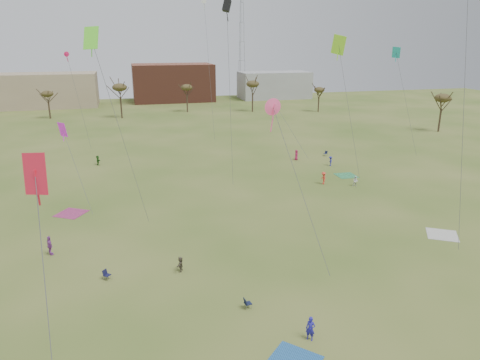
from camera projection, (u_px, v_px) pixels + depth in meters
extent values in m
plane|color=#3B571B|center=(277.00, 287.00, 35.71)|extent=(260.00, 260.00, 0.00)
imported|color=#242094|center=(310.00, 329.00, 29.18)|extent=(0.75, 0.72, 1.73)
imported|color=brown|center=(181.00, 264.00, 37.98)|extent=(0.83, 1.34, 1.38)
imported|color=#E73F2B|center=(323.00, 178.00, 61.18)|extent=(0.74, 1.19, 1.77)
imported|color=purple|center=(50.00, 246.00, 40.84)|extent=(0.91, 1.20, 1.89)
imported|color=white|center=(355.00, 181.00, 60.35)|extent=(0.87, 0.79, 1.44)
imported|color=#2D6321|center=(98.00, 160.00, 70.64)|extent=(0.92, 1.54, 1.58)
imported|color=#9D1B47|center=(296.00, 155.00, 73.72)|extent=(0.96, 1.00, 1.73)
imported|color=navy|center=(330.00, 161.00, 70.22)|extent=(0.82, 1.12, 1.55)
cube|color=beige|center=(442.00, 235.00, 45.34)|extent=(4.10, 4.10, 0.03)
cube|color=#9D3064|center=(71.00, 213.00, 50.95)|extent=(4.13, 4.13, 0.03)
cube|color=#318750|center=(346.00, 176.00, 65.30)|extent=(2.86, 2.86, 0.03)
cube|color=#131435|center=(107.00, 275.00, 36.72)|extent=(0.70, 0.70, 0.04)
cube|color=#131435|center=(105.00, 272.00, 36.74)|extent=(0.41, 0.47, 0.44)
cube|color=#121833|center=(248.00, 303.00, 32.78)|extent=(0.57, 0.57, 0.04)
cube|color=#121833|center=(245.00, 301.00, 32.62)|extent=(0.20, 0.51, 0.44)
cube|color=#141A39|center=(325.00, 154.00, 76.34)|extent=(0.68, 0.68, 0.04)
cube|color=#141A39|center=(326.00, 152.00, 76.43)|extent=(0.37, 0.50, 0.44)
cube|color=red|center=(35.00, 174.00, 20.67)|extent=(1.02, 1.02, 2.00)
cube|color=red|center=(37.00, 188.00, 20.88)|extent=(0.08, 0.08, 1.80)
cylinder|color=#4C4C51|center=(48.00, 320.00, 19.93)|extent=(0.50, 5.81, 12.31)
cube|color=#59DB26|center=(91.00, 38.00, 39.06)|extent=(1.05, 1.05, 2.07)
cube|color=#59DB26|center=(92.00, 46.00, 39.28)|extent=(0.08, 0.08, 1.86)
cylinder|color=#4C4C51|center=(122.00, 138.00, 42.75)|extent=(4.03, 0.89, 18.57)
cone|color=#F44D86|center=(273.00, 107.00, 35.73)|extent=(1.43, 0.10, 1.43)
cube|color=#F44D86|center=(273.00, 118.00, 36.00)|extent=(0.08, 0.08, 2.34)
cylinder|color=#4C4C51|center=(301.00, 191.00, 35.68)|extent=(3.46, 5.36, 13.16)
cylinder|color=#4C4C51|center=(464.00, 110.00, 38.22)|extent=(0.04, 4.08, 25.14)
cube|color=black|center=(227.00, 5.00, 53.66)|extent=(0.82, 0.82, 1.40)
cube|color=black|center=(227.00, 13.00, 53.91)|extent=(0.08, 0.08, 2.10)
cylinder|color=#4C4C51|center=(230.00, 99.00, 56.06)|extent=(0.17, 2.25, 22.46)
cone|color=blue|center=(276.00, 106.00, 72.83)|extent=(0.96, 0.07, 0.96)
cube|color=blue|center=(276.00, 109.00, 73.02)|extent=(0.08, 0.08, 1.57)
cylinder|color=#4C4C51|center=(292.00, 132.00, 72.10)|extent=(3.96, 5.30, 8.04)
cube|color=#DF27DB|center=(63.00, 130.00, 49.69)|extent=(0.85, 0.85, 1.68)
cube|color=#DF27DB|center=(63.00, 135.00, 49.86)|extent=(0.08, 0.08, 1.51)
cylinder|color=#4C4C51|center=(77.00, 172.00, 48.95)|extent=(2.79, 5.20, 8.70)
cube|color=#8CDE25|center=(339.00, 45.00, 58.06)|extent=(1.28, 1.28, 2.51)
cube|color=#8CDE25|center=(338.00, 52.00, 58.33)|extent=(0.08, 0.08, 2.26)
cylinder|color=#4C4C51|center=(349.00, 113.00, 59.56)|extent=(2.91, 3.41, 17.81)
cone|color=#B21341|center=(66.00, 54.00, 71.59)|extent=(0.83, 0.06, 0.83)
cube|color=#B21341|center=(67.00, 57.00, 71.75)|extent=(0.08, 0.08, 1.36)
cylinder|color=#4C4C51|center=(79.00, 103.00, 74.64)|extent=(2.29, 0.73, 16.25)
cube|color=teal|center=(396.00, 52.00, 70.05)|extent=(0.92, 0.92, 1.81)
cube|color=teal|center=(396.00, 57.00, 70.24)|extent=(0.08, 0.08, 1.62)
cylinder|color=#4C4C51|center=(406.00, 105.00, 71.70)|extent=(4.01, 2.96, 16.55)
cube|color=white|center=(204.00, 4.00, 79.85)|extent=(0.08, 0.08, 1.87)
cylinder|color=#4C4C51|center=(209.00, 72.00, 82.12)|extent=(0.94, 3.28, 25.52)
cylinder|color=#3A2B1E|center=(49.00, 110.00, 112.67)|extent=(0.40, 0.40, 4.32)
ellipsoid|color=#473D1E|center=(47.00, 94.00, 111.40)|extent=(3.02, 3.02, 1.58)
cylinder|color=#3A2B1E|center=(121.00, 108.00, 113.15)|extent=(0.40, 0.40, 5.40)
ellipsoid|color=#473D1E|center=(120.00, 87.00, 111.56)|extent=(3.78, 3.78, 1.98)
cylinder|color=#3A2B1E|center=(187.00, 104.00, 123.12)|extent=(0.40, 0.40, 4.68)
ellipsoid|color=#473D1E|center=(187.00, 87.00, 121.74)|extent=(3.28, 3.28, 1.72)
cylinder|color=#3A2B1E|center=(253.00, 102.00, 123.66)|extent=(0.40, 0.40, 5.28)
ellipsoid|color=#473D1E|center=(253.00, 84.00, 122.11)|extent=(3.70, 3.70, 1.94)
cylinder|color=#3A2B1E|center=(318.00, 104.00, 123.55)|extent=(0.40, 0.40, 4.20)
ellipsoid|color=#473D1E|center=(319.00, 90.00, 122.31)|extent=(2.94, 2.94, 1.54)
cylinder|color=#3A2B1E|center=(440.00, 120.00, 96.36)|extent=(0.40, 0.40, 5.04)
ellipsoid|color=#473D1E|center=(443.00, 98.00, 94.88)|extent=(3.53, 3.53, 1.85)
cube|color=#937F60|center=(42.00, 90.00, 131.81)|extent=(32.00, 14.00, 10.00)
cube|color=brown|center=(173.00, 82.00, 145.74)|extent=(26.00, 16.00, 12.00)
cube|color=gray|center=(274.00, 85.00, 152.76)|extent=(24.00, 12.00, 9.00)
cylinder|color=#9EA3A8|center=(244.00, 42.00, 152.63)|extent=(0.16, 0.16, 38.00)
cylinder|color=#9EA3A8|center=(240.00, 42.00, 153.02)|extent=(0.16, 0.16, 38.00)
cylinder|color=#9EA3A8|center=(241.00, 42.00, 151.59)|extent=(0.16, 0.16, 38.00)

